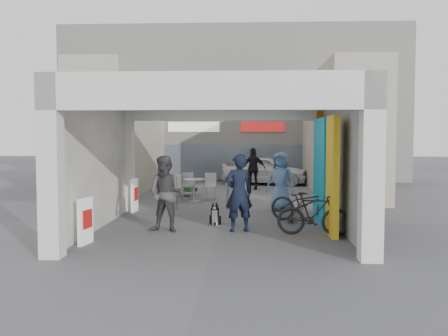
{
  "coord_description": "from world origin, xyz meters",
  "views": [
    {
      "loc": [
        0.71,
        -13.25,
        2.32
      ],
      "look_at": [
        0.05,
        1.0,
        1.41
      ],
      "focal_mm": 40.0,
      "sensor_mm": 36.0,
      "label": 1
    }
  ],
  "objects_px": {
    "bicycle_front": "(306,203)",
    "man_back_turned": "(166,194)",
    "cafe_set": "(191,191)",
    "white_van": "(265,170)",
    "border_collie": "(215,216)",
    "bicycle_rear": "(313,214)",
    "man_with_dog": "(239,193)",
    "man_elderly": "(281,181)",
    "produce_stand": "(182,188)",
    "man_crates": "(253,169)"
  },
  "relations": [
    {
      "from": "border_collie",
      "to": "man_back_turned",
      "type": "relative_size",
      "value": 0.33
    },
    {
      "from": "man_elderly",
      "to": "white_van",
      "type": "bearing_deg",
      "value": 113.5
    },
    {
      "from": "cafe_set",
      "to": "bicycle_rear",
      "type": "relative_size",
      "value": 0.96
    },
    {
      "from": "cafe_set",
      "to": "man_back_turned",
      "type": "distance_m",
      "value": 6.02
    },
    {
      "from": "man_back_turned",
      "to": "man_elderly",
      "type": "distance_m",
      "value": 4.65
    },
    {
      "from": "man_with_dog",
      "to": "man_elderly",
      "type": "xyz_separation_m",
      "value": [
        1.24,
        3.44,
        -0.03
      ]
    },
    {
      "from": "cafe_set",
      "to": "bicycle_front",
      "type": "xyz_separation_m",
      "value": [
        3.6,
        -4.43,
        0.17
      ]
    },
    {
      "from": "border_collie",
      "to": "bicycle_rear",
      "type": "relative_size",
      "value": 0.36
    },
    {
      "from": "produce_stand",
      "to": "white_van",
      "type": "relative_size",
      "value": 0.29
    },
    {
      "from": "border_collie",
      "to": "bicycle_rear",
      "type": "distance_m",
      "value": 2.73
    },
    {
      "from": "border_collie",
      "to": "white_van",
      "type": "bearing_deg",
      "value": 57.01
    },
    {
      "from": "bicycle_rear",
      "to": "man_with_dog",
      "type": "bearing_deg",
      "value": 86.18
    },
    {
      "from": "bicycle_rear",
      "to": "white_van",
      "type": "bearing_deg",
      "value": 11.49
    },
    {
      "from": "border_collie",
      "to": "bicycle_front",
      "type": "xyz_separation_m",
      "value": [
        2.42,
        0.53,
        0.28
      ]
    },
    {
      "from": "man_crates",
      "to": "bicycle_front",
      "type": "bearing_deg",
      "value": 90.05
    },
    {
      "from": "bicycle_rear",
      "to": "white_van",
      "type": "distance_m",
      "value": 12.39
    },
    {
      "from": "man_with_dog",
      "to": "white_van",
      "type": "bearing_deg",
      "value": -111.44
    },
    {
      "from": "man_crates",
      "to": "bicycle_rear",
      "type": "bearing_deg",
      "value": 88.26
    },
    {
      "from": "border_collie",
      "to": "man_crates",
      "type": "bearing_deg",
      "value": 58.47
    },
    {
      "from": "bicycle_rear",
      "to": "white_van",
      "type": "height_order",
      "value": "white_van"
    },
    {
      "from": "cafe_set",
      "to": "bicycle_front",
      "type": "distance_m",
      "value": 5.72
    },
    {
      "from": "man_elderly",
      "to": "bicycle_front",
      "type": "height_order",
      "value": "man_elderly"
    },
    {
      "from": "man_with_dog",
      "to": "man_elderly",
      "type": "bearing_deg",
      "value": -126.28
    },
    {
      "from": "produce_stand",
      "to": "bicycle_rear",
      "type": "height_order",
      "value": "bicycle_rear"
    },
    {
      "from": "man_elderly",
      "to": "bicycle_front",
      "type": "distance_m",
      "value": 2.11
    },
    {
      "from": "man_back_turned",
      "to": "bicycle_rear",
      "type": "distance_m",
      "value": 3.55
    },
    {
      "from": "man_elderly",
      "to": "man_back_turned",
      "type": "bearing_deg",
      "value": -107.92
    },
    {
      "from": "bicycle_front",
      "to": "white_van",
      "type": "xyz_separation_m",
      "value": [
        -0.72,
        10.55,
        0.18
      ]
    },
    {
      "from": "cafe_set",
      "to": "man_crates",
      "type": "relative_size",
      "value": 0.89
    },
    {
      "from": "man_back_turned",
      "to": "man_crates",
      "type": "relative_size",
      "value": 1.02
    },
    {
      "from": "man_with_dog",
      "to": "man_back_turned",
      "type": "xyz_separation_m",
      "value": [
        -1.76,
        -0.12,
        -0.02
      ]
    },
    {
      "from": "cafe_set",
      "to": "white_van",
      "type": "xyz_separation_m",
      "value": [
        2.88,
        6.12,
        0.36
      ]
    },
    {
      "from": "man_crates",
      "to": "bicycle_front",
      "type": "xyz_separation_m",
      "value": [
        1.3,
        -8.24,
        -0.39
      ]
    },
    {
      "from": "man_elderly",
      "to": "border_collie",
      "type": "bearing_deg",
      "value": -104.45
    },
    {
      "from": "man_with_dog",
      "to": "man_back_turned",
      "type": "relative_size",
      "value": 1.02
    },
    {
      "from": "man_with_dog",
      "to": "cafe_set",
      "type": "bearing_deg",
      "value": -89.18
    },
    {
      "from": "cafe_set",
      "to": "white_van",
      "type": "height_order",
      "value": "white_van"
    },
    {
      "from": "man_with_dog",
      "to": "bicycle_front",
      "type": "height_order",
      "value": "man_with_dog"
    },
    {
      "from": "man_with_dog",
      "to": "man_elderly",
      "type": "relative_size",
      "value": 1.03
    },
    {
      "from": "bicycle_front",
      "to": "man_elderly",
      "type": "bearing_deg",
      "value": 39.88
    },
    {
      "from": "produce_stand",
      "to": "bicycle_front",
      "type": "xyz_separation_m",
      "value": [
        4.14,
        -5.74,
        0.21
      ]
    },
    {
      "from": "border_collie",
      "to": "man_elderly",
      "type": "height_order",
      "value": "man_elderly"
    },
    {
      "from": "man_elderly",
      "to": "man_crates",
      "type": "distance_m",
      "value": 6.3
    },
    {
      "from": "man_back_turned",
      "to": "bicycle_front",
      "type": "bearing_deg",
      "value": 36.61
    },
    {
      "from": "man_back_turned",
      "to": "white_van",
      "type": "distance_m",
      "value": 12.44
    },
    {
      "from": "produce_stand",
      "to": "white_van",
      "type": "bearing_deg",
      "value": 70.96
    },
    {
      "from": "bicycle_front",
      "to": "man_back_turned",
      "type": "bearing_deg",
      "value": 138.44
    },
    {
      "from": "produce_stand",
      "to": "bicycle_front",
      "type": "height_order",
      "value": "bicycle_front"
    },
    {
      "from": "cafe_set",
      "to": "man_crates",
      "type": "bearing_deg",
      "value": 58.91
    },
    {
      "from": "border_collie",
      "to": "man_elderly",
      "type": "distance_m",
      "value": 3.22
    }
  ]
}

